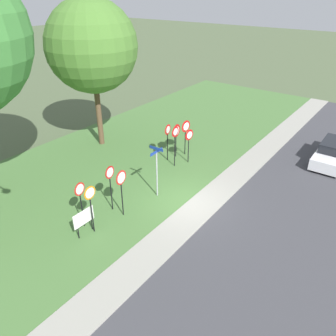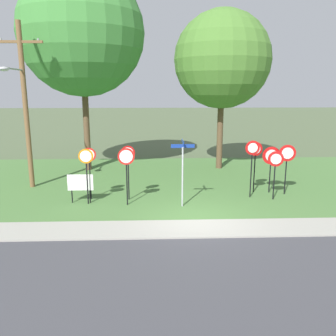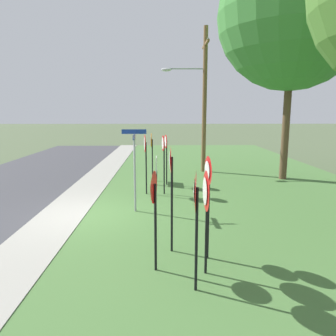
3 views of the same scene
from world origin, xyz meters
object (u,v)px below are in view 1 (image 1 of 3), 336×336
yield_sign_near_left (189,138)px  yield_sign_far_right (176,133)px  stop_sign_near_right (91,200)px  yield_sign_center (175,137)px  stop_sign_far_center (121,184)px  yield_sign_far_left (168,134)px  street_name_post (157,167)px  oak_tree_right (92,47)px  parked_sedan_distant (333,152)px  yield_sign_near_right (186,129)px  stop_sign_near_left (110,179)px  stop_sign_far_left (80,196)px  notice_board (84,219)px

yield_sign_near_left → yield_sign_far_right: bearing=91.4°
stop_sign_near_right → yield_sign_center: 7.23m
stop_sign_far_center → yield_sign_far_left: (5.89, 1.70, 0.01)m
yield_sign_center → street_name_post: (-3.19, -1.12, -0.24)m
oak_tree_right → parked_sedan_distant: size_ratio=2.04×
stop_sign_far_center → yield_sign_near_right: bearing=3.9°
yield_sign_far_right → stop_sign_near_left: bearing=-173.7°
yield_sign_near_left → stop_sign_far_center: bearing=-165.6°
yield_sign_near_left → yield_sign_near_right: yield_sign_near_right is taller
yield_sign_far_right → yield_sign_far_left: bearing=167.9°
yield_sign_far_left → yield_sign_center: bearing=-120.6°
yield_sign_near_left → yield_sign_far_left: size_ratio=0.91×
street_name_post → yield_sign_center: bearing=18.6°
stop_sign_far_center → stop_sign_far_left: bearing=146.5°
yield_sign_far_left → yield_sign_far_right: (0.71, -0.14, -0.15)m
yield_sign_near_left → parked_sedan_distant: bearing=-42.7°
yield_sign_far_right → street_name_post: (-4.28, -1.80, 0.04)m
yield_sign_near_right → yield_sign_center: size_ratio=0.90×
stop_sign_far_center → oak_tree_right: bearing=47.1°
yield_sign_near_left → oak_tree_right: size_ratio=0.23×
stop_sign_far_left → stop_sign_far_center: bearing=-35.8°
yield_sign_near_left → yield_sign_near_right: size_ratio=0.93×
parked_sedan_distant → stop_sign_far_center: bearing=150.0°
stop_sign_far_left → yield_sign_far_left: yield_sign_far_left is taller
street_name_post → yield_sign_near_right: bearing=16.4°
notice_board → yield_sign_center: bearing=4.0°
stop_sign_near_right → street_name_post: street_name_post is taller
yield_sign_near_left → yield_sign_center: 1.06m
oak_tree_right → parked_sedan_distant: 16.30m
yield_sign_near_left → yield_sign_center: bearing=167.9°
stop_sign_far_center → notice_board: bearing=162.3°
yield_sign_near_right → stop_sign_near_left: bearing=-168.2°
yield_sign_far_right → parked_sedan_distant: bearing=-57.8°
stop_sign_far_left → oak_tree_right: 10.35m
stop_sign_far_left → yield_sign_near_right: (8.92, 0.41, 0.08)m
stop_sign_near_left → notice_board: 2.25m
stop_sign_far_left → yield_sign_center: bearing=-8.4°
notice_board → oak_tree_right: size_ratio=0.13×
stop_sign_near_right → yield_sign_far_left: (7.58, 1.49, 0.08)m
stop_sign_near_right → yield_sign_near_left: (8.13, 0.29, -0.09)m
yield_sign_far_left → yield_sign_center: yield_sign_center is taller
stop_sign_near_right → yield_sign_center: bearing=4.6°
street_name_post → notice_board: size_ratio=2.24×
stop_sign_near_right → stop_sign_far_center: size_ratio=0.98×
stop_sign_far_center → stop_sign_near_left: bearing=82.5°
notice_board → oak_tree_right: bearing=42.7°
stop_sign_near_left → street_name_post: 2.50m
parked_sedan_distant → stop_sign_near_right: bearing=152.4°
stop_sign_far_left → notice_board: 1.00m
yield_sign_far_left → stop_sign_far_left: bearing=-179.2°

